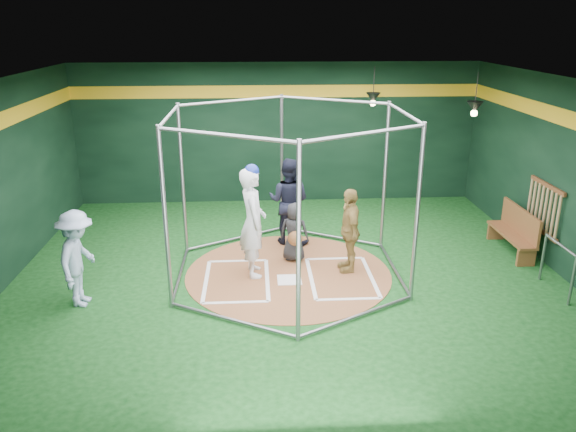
{
  "coord_description": "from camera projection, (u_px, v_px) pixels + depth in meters",
  "views": [
    {
      "loc": [
        -0.59,
        -9.46,
        4.46
      ],
      "look_at": [
        0.0,
        0.1,
        1.1
      ],
      "focal_mm": 35.0,
      "sensor_mm": 36.0,
      "label": 1
    }
  ],
  "objects": [
    {
      "name": "pendant_lamp_far",
      "position": [
        475.0,
        107.0,
        11.63
      ],
      "size": [
        0.34,
        0.34,
        0.9
      ],
      "color": "black",
      "rests_on": "room_shell"
    },
    {
      "name": "room_shell",
      "position": [
        288.0,
        183.0,
        9.85
      ],
      "size": [
        10.1,
        9.1,
        3.53
      ],
      "color": "#0C3710",
      "rests_on": "ground"
    },
    {
      "name": "steel_railing",
      "position": [
        559.0,
        260.0,
        9.54
      ],
      "size": [
        0.05,
        1.03,
        0.89
      ],
      "color": "gray",
      "rests_on": "ground"
    },
    {
      "name": "dugout_bench",
      "position": [
        515.0,
        230.0,
        11.26
      ],
      "size": [
        0.37,
        1.58,
        0.92
      ],
      "color": "brown",
      "rests_on": "ground"
    },
    {
      "name": "batter_figure",
      "position": [
        253.0,
        221.0,
        10.06
      ],
      "size": [
        0.58,
        0.79,
        2.08
      ],
      "color": "silver",
      "rests_on": "clay_disc"
    },
    {
      "name": "visitor_leopard",
      "position": [
        349.0,
        230.0,
        10.31
      ],
      "size": [
        0.42,
        0.94,
        1.59
      ],
      "primitive_type": "imported",
      "rotation": [
        0.0,
        0.0,
        -1.54
      ],
      "color": "tan",
      "rests_on": "clay_disc"
    },
    {
      "name": "batter_box_left",
      "position": [
        237.0,
        280.0,
        10.13
      ],
      "size": [
        1.17,
        1.77,
        0.01
      ],
      "color": "white",
      "rests_on": "clay_disc"
    },
    {
      "name": "home_plate",
      "position": [
        289.0,
        280.0,
        10.13
      ],
      "size": [
        0.43,
        0.43,
        0.01
      ],
      "primitive_type": "cube",
      "color": "white",
      "rests_on": "clay_disc"
    },
    {
      "name": "bat_rack",
      "position": [
        544.0,
        208.0,
        10.74
      ],
      "size": [
        0.07,
        1.25,
        0.98
      ],
      "color": "brown",
      "rests_on": "room_shell"
    },
    {
      "name": "batting_cage",
      "position": [
        288.0,
        197.0,
        9.92
      ],
      "size": [
        4.05,
        4.67,
        3.0
      ],
      "color": "gray",
      "rests_on": "ground"
    },
    {
      "name": "pendant_lamp_near",
      "position": [
        373.0,
        98.0,
        13.03
      ],
      "size": [
        0.34,
        0.34,
        0.9
      ],
      "color": "black",
      "rests_on": "room_shell"
    },
    {
      "name": "catcher_figure",
      "position": [
        294.0,
        232.0,
        10.8
      ],
      "size": [
        0.64,
        0.65,
        1.15
      ],
      "color": "black",
      "rests_on": "clay_disc"
    },
    {
      "name": "bystander_blue",
      "position": [
        78.0,
        259.0,
        9.06
      ],
      "size": [
        0.69,
        1.09,
        1.62
      ],
      "primitive_type": "imported",
      "rotation": [
        0.0,
        0.0,
        1.49
      ],
      "color": "#A2B8D7",
      "rests_on": "ground"
    },
    {
      "name": "umpire",
      "position": [
        289.0,
        201.0,
        11.57
      ],
      "size": [
        1.07,
        0.97,
        1.81
      ],
      "primitive_type": "imported",
      "rotation": [
        0.0,
        0.0,
        2.76
      ],
      "color": "black",
      "rests_on": "clay_disc"
    },
    {
      "name": "batter_box_right",
      "position": [
        341.0,
        277.0,
        10.24
      ],
      "size": [
        1.17,
        1.77,
        0.01
      ],
      "color": "white",
      "rests_on": "clay_disc"
    },
    {
      "name": "clay_disc",
      "position": [
        288.0,
        273.0,
        10.42
      ],
      "size": [
        3.8,
        3.8,
        0.01
      ],
      "primitive_type": "cylinder",
      "color": "brown",
      "rests_on": "ground"
    }
  ]
}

